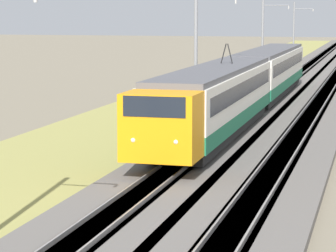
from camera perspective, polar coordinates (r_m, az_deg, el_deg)
name	(u,v)px	position (r m, az deg, el deg)	size (l,w,h in m)	color
ballast_main	(273,95)	(62.90, 7.51, 2.24)	(240.00, 4.40, 0.30)	#605B56
ballast_adjacent	(324,96)	(62.52, 11.13, 2.12)	(240.00, 4.40, 0.30)	#605B56
track_main	(273,95)	(62.90, 7.51, 2.24)	(240.00, 1.57, 0.45)	#4C4238
track_adjacent	(324,96)	(62.52, 11.13, 2.12)	(240.00, 1.57, 0.45)	#4C4238
grass_verge	(205,94)	(63.81, 2.69, 2.30)	(240.00, 10.05, 0.12)	#99934C
passenger_train	(247,81)	(50.29, 5.72, 3.23)	(42.70, 3.01, 4.92)	orange
catenary_mast_mid	(197,50)	(48.04, 2.08, 5.45)	(0.22, 2.56, 8.34)	slate
catenary_mast_far	(263,38)	(76.04, 6.84, 6.32)	(0.22, 2.56, 8.10)	slate
catenary_mast_distant	(294,31)	(104.29, 9.04, 6.71)	(0.22, 2.56, 7.88)	slate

